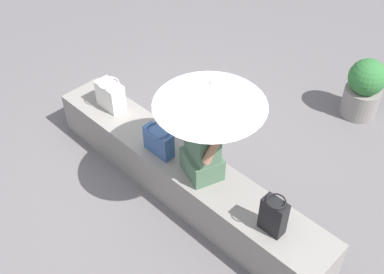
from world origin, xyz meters
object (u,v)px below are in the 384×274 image
(handbag_black, at_px, (273,216))
(shoulder_bag_spare, at_px, (110,95))
(person_seated, at_px, (203,140))
(parasol, at_px, (210,94))
(tote_bag_canvas, at_px, (159,141))
(planter_near, at_px, (364,88))

(handbag_black, height_order, shoulder_bag_spare, handbag_black)
(person_seated, height_order, parasol, parasol)
(handbag_black, xyz_separation_m, tote_bag_canvas, (-1.28, -0.03, -0.03))
(parasol, relative_size, planter_near, 1.46)
(shoulder_bag_spare, relative_size, planter_near, 0.43)
(tote_bag_canvas, xyz_separation_m, shoulder_bag_spare, (-0.85, 0.11, 0.01))
(parasol, height_order, tote_bag_canvas, parasol)
(shoulder_bag_spare, height_order, planter_near, shoulder_bag_spare)
(shoulder_bag_spare, bearing_deg, handbag_black, -2.29)
(handbag_black, relative_size, tote_bag_canvas, 1.16)
(tote_bag_canvas, height_order, planter_near, tote_bag_canvas)
(person_seated, relative_size, parasol, 0.86)
(parasol, relative_size, shoulder_bag_spare, 3.41)
(parasol, xyz_separation_m, planter_near, (0.28, 2.26, -1.00))
(person_seated, bearing_deg, planter_near, 81.33)
(person_seated, distance_m, parasol, 0.53)
(handbag_black, xyz_separation_m, planter_near, (-0.47, 2.33, -0.26))
(person_seated, xyz_separation_m, planter_near, (0.35, 2.27, -0.48))
(person_seated, relative_size, shoulder_bag_spare, 2.95)
(planter_near, bearing_deg, parasol, -96.98)
(tote_bag_canvas, bearing_deg, person_seated, 11.07)
(handbag_black, relative_size, planter_near, 0.49)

